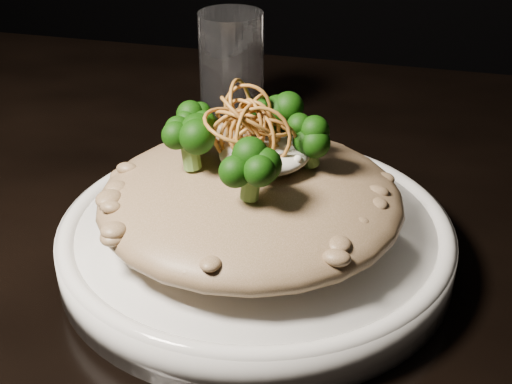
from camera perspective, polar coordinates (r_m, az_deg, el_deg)
table at (r=0.60m, az=2.71°, el=-10.10°), size 1.10×0.80×0.75m
plate at (r=0.51m, az=-0.00°, el=-3.94°), size 0.28×0.28×0.03m
risotto at (r=0.49m, az=-0.44°, el=-0.57°), size 0.21×0.21×0.05m
broccoli at (r=0.47m, az=-0.10°, el=4.36°), size 0.11×0.11×0.04m
cheese at (r=0.48m, az=0.68°, el=3.15°), size 0.06×0.06×0.02m
shallots at (r=0.47m, az=-0.03°, el=5.93°), size 0.05×0.05×0.03m
drinking_glass at (r=0.71m, az=-1.98°, el=9.83°), size 0.07×0.07×0.11m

